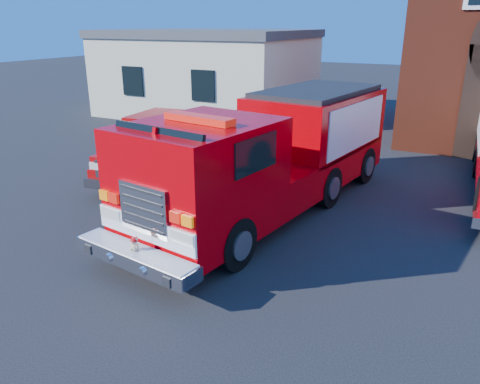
% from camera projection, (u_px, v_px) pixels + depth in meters
% --- Properties ---
extents(ground, '(100.00, 100.00, 0.00)m').
position_uv_depth(ground, '(262.00, 227.00, 11.39)').
color(ground, black).
rests_on(ground, ground).
extents(side_building, '(10.20, 8.20, 4.35)m').
position_uv_depth(side_building, '(209.00, 71.00, 25.36)').
color(side_building, beige).
rests_on(side_building, ground).
extents(fire_engine, '(4.13, 9.88, 2.95)m').
position_uv_depth(fire_engine, '(274.00, 153.00, 12.03)').
color(fire_engine, black).
rests_on(fire_engine, ground).
extents(pickup_truck, '(2.75, 6.31, 2.01)m').
position_uv_depth(pickup_truck, '(173.00, 145.00, 15.15)').
color(pickup_truck, black).
rests_on(pickup_truck, ground).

